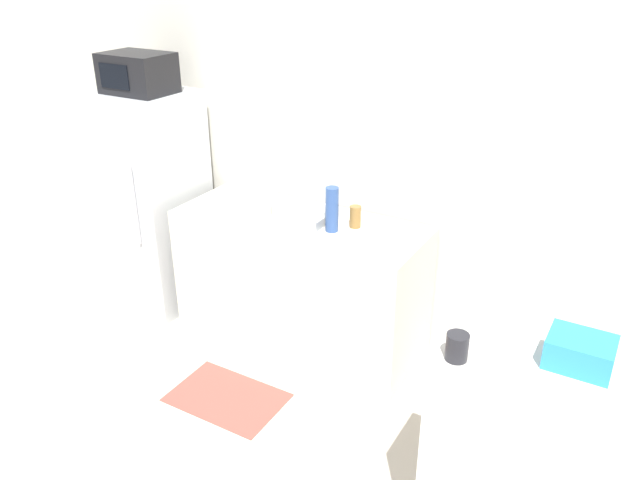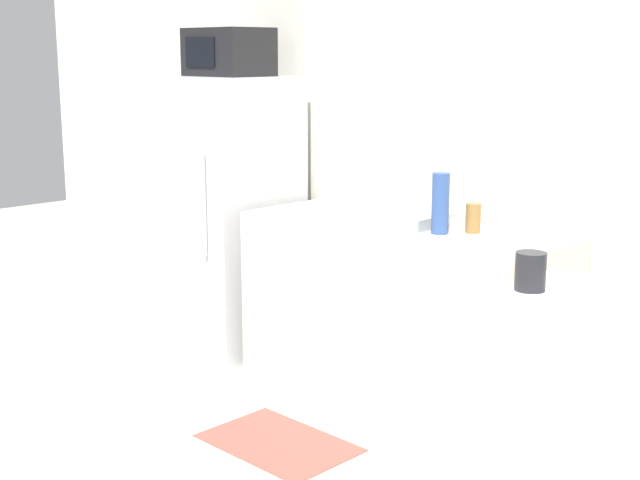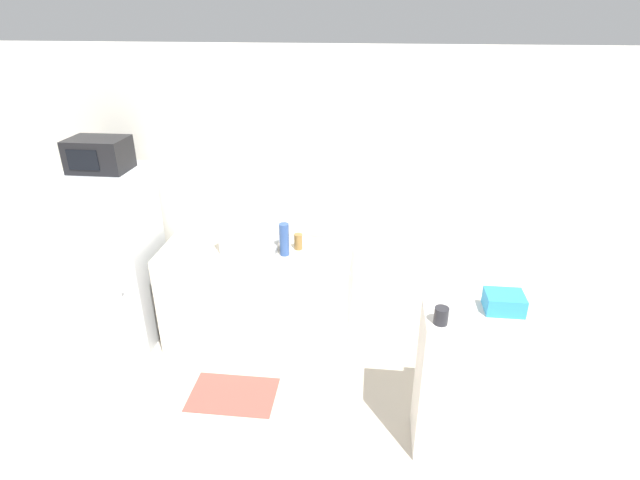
{
  "view_description": "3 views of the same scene",
  "coord_description": "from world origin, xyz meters",
  "px_view_note": "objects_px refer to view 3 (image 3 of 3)",
  "views": [
    {
      "loc": [
        1.87,
        -0.85,
        2.54
      ],
      "look_at": [
        0.29,
        1.91,
        1.04
      ],
      "focal_mm": 35.0,
      "sensor_mm": 36.0,
      "label": 1
    },
    {
      "loc": [
        2.64,
        -1.05,
        1.77
      ],
      "look_at": [
        -0.07,
        1.71,
        0.95
      ],
      "focal_mm": 50.0,
      "sensor_mm": 36.0,
      "label": 2
    },
    {
      "loc": [
        0.89,
        -1.5,
        2.88
      ],
      "look_at": [
        0.5,
        1.99,
        1.22
      ],
      "focal_mm": 28.0,
      "sensor_mm": 36.0,
      "label": 3
    }
  ],
  "objects_px": {
    "bottle_short": "(298,242)",
    "basket": "(504,302)",
    "microwave": "(99,155)",
    "jar": "(441,316)",
    "bottle_tall": "(284,239)",
    "refrigerator": "(119,257)",
    "paper_towel_roll": "(225,239)"
  },
  "relations": [
    {
      "from": "bottle_short",
      "to": "refrigerator",
      "type": "bearing_deg",
      "value": -175.84
    },
    {
      "from": "bottle_tall",
      "to": "paper_towel_roll",
      "type": "relative_size",
      "value": 1.04
    },
    {
      "from": "jar",
      "to": "bottle_short",
      "type": "bearing_deg",
      "value": 130.28
    },
    {
      "from": "bottle_short",
      "to": "basket",
      "type": "distance_m",
      "value": 1.86
    },
    {
      "from": "microwave",
      "to": "paper_towel_roll",
      "type": "distance_m",
      "value": 1.24
    },
    {
      "from": "microwave",
      "to": "paper_towel_roll",
      "type": "height_order",
      "value": "microwave"
    },
    {
      "from": "jar",
      "to": "paper_towel_roll",
      "type": "distance_m",
      "value": 2.03
    },
    {
      "from": "bottle_short",
      "to": "jar",
      "type": "bearing_deg",
      "value": -49.72
    },
    {
      "from": "jar",
      "to": "bottle_tall",
      "type": "bearing_deg",
      "value": 135.74
    },
    {
      "from": "refrigerator",
      "to": "microwave",
      "type": "xyz_separation_m",
      "value": [
        -0.0,
        -0.0,
        0.95
      ]
    },
    {
      "from": "refrigerator",
      "to": "bottle_short",
      "type": "height_order",
      "value": "refrigerator"
    },
    {
      "from": "microwave",
      "to": "refrigerator",
      "type": "bearing_deg",
      "value": 70.78
    },
    {
      "from": "bottle_short",
      "to": "microwave",
      "type": "bearing_deg",
      "value": -175.8
    },
    {
      "from": "refrigerator",
      "to": "paper_towel_roll",
      "type": "relative_size",
      "value": 5.87
    },
    {
      "from": "bottle_short",
      "to": "basket",
      "type": "height_order",
      "value": "basket"
    },
    {
      "from": "microwave",
      "to": "paper_towel_roll",
      "type": "xyz_separation_m",
      "value": [
        1.02,
        -0.03,
        -0.7
      ]
    },
    {
      "from": "refrigerator",
      "to": "paper_towel_roll",
      "type": "bearing_deg",
      "value": -1.79
    },
    {
      "from": "microwave",
      "to": "basket",
      "type": "xyz_separation_m",
      "value": [
        3.13,
        -0.96,
        -0.6
      ]
    },
    {
      "from": "paper_towel_roll",
      "to": "bottle_tall",
      "type": "bearing_deg",
      "value": 2.91
    },
    {
      "from": "bottle_tall",
      "to": "jar",
      "type": "distance_m",
      "value": 1.65
    },
    {
      "from": "microwave",
      "to": "jar",
      "type": "distance_m",
      "value": 3.01
    },
    {
      "from": "microwave",
      "to": "bottle_short",
      "type": "distance_m",
      "value": 1.8
    },
    {
      "from": "refrigerator",
      "to": "bottle_tall",
      "type": "relative_size",
      "value": 5.63
    },
    {
      "from": "microwave",
      "to": "basket",
      "type": "bearing_deg",
      "value": -17.14
    },
    {
      "from": "bottle_tall",
      "to": "bottle_short",
      "type": "relative_size",
      "value": 2.05
    },
    {
      "from": "microwave",
      "to": "paper_towel_roll",
      "type": "relative_size",
      "value": 1.68
    },
    {
      "from": "bottle_tall",
      "to": "paper_towel_roll",
      "type": "bearing_deg",
      "value": -177.09
    },
    {
      "from": "refrigerator",
      "to": "microwave",
      "type": "distance_m",
      "value": 0.95
    },
    {
      "from": "jar",
      "to": "paper_towel_roll",
      "type": "relative_size",
      "value": 0.4
    },
    {
      "from": "refrigerator",
      "to": "bottle_tall",
      "type": "xyz_separation_m",
      "value": [
        1.53,
        -0.01,
        0.26
      ]
    },
    {
      "from": "bottle_tall",
      "to": "jar",
      "type": "height_order",
      "value": "bottle_tall"
    },
    {
      "from": "bottle_tall",
      "to": "jar",
      "type": "bearing_deg",
      "value": -44.26
    }
  ]
}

